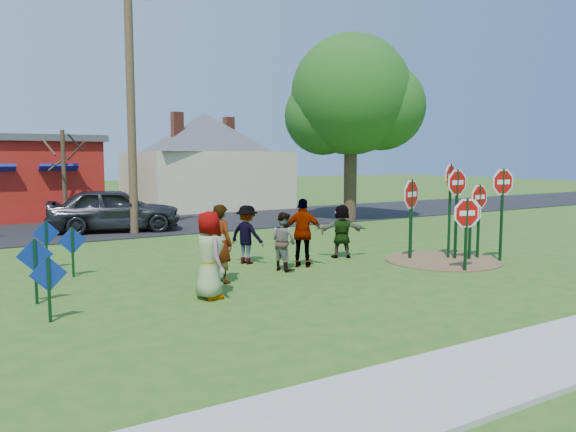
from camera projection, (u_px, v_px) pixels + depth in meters
name	position (u px, v px, depth m)	size (l,w,h in m)	color
ground	(287.00, 272.00, 14.25)	(120.00, 120.00, 0.00)	#285A19
sidewalk	(546.00, 355.00, 8.15)	(22.00, 1.80, 0.08)	#9E9E99
road	(147.00, 225.00, 24.00)	(120.00, 7.50, 0.04)	black
dirt_patch	(442.00, 260.00, 15.75)	(3.20, 3.20, 0.03)	brown
cream_house	(205.00, 157.00, 32.06)	(9.40, 9.40, 6.50)	beige
stop_sign_a	(467.00, 219.00, 14.15)	(1.00, 0.25, 2.01)	#0E3516
stop_sign_b	(450.00, 186.00, 15.87)	(0.90, 0.33, 2.84)	#0E3516
stop_sign_c	(502.00, 193.00, 15.41)	(0.98, 0.17, 2.72)	#0E3516
stop_sign_d	(457.00, 191.00, 15.78)	(1.01, 0.07, 2.70)	#0E3516
stop_sign_e	(471.00, 217.00, 15.76)	(1.02, 0.16, 1.86)	#0E3516
stop_sign_f	(479.00, 203.00, 15.95)	(0.96, 0.08, 2.25)	#0E3516
stop_sign_g	(411.00, 201.00, 15.85)	(1.09, 0.39, 2.43)	#0E3516
blue_diamond_a	(49.00, 282.00, 9.83)	(0.64, 0.06, 1.18)	#0E3516
blue_diamond_b	(35.00, 264.00, 11.05)	(0.69, 0.07, 1.32)	#0E3516
blue_diamond_c	(72.00, 246.00, 13.58)	(0.67, 0.06, 1.22)	#0E3516
blue_diamond_d	(46.00, 239.00, 14.43)	(0.67, 0.06, 1.29)	#0E3516
person_a	(209.00, 255.00, 11.48)	(0.88, 0.57, 1.81)	#3B538B
person_b	(221.00, 244.00, 12.92)	(0.67, 0.44, 1.83)	#2B736E
person_c	(284.00, 241.00, 14.37)	(0.73, 0.57, 1.51)	brown
person_d	(247.00, 235.00, 15.27)	(1.03, 0.59, 1.60)	#313136
person_e	(303.00, 233.00, 14.80)	(1.07, 0.44, 1.82)	#483059
person_f	(342.00, 231.00, 16.18)	(1.44, 0.46, 1.55)	#25562C
suv	(114.00, 209.00, 21.73)	(2.00, 4.97, 1.69)	#2D2D31
utility_pole	(131.00, 93.00, 20.69)	(2.43, 0.57, 10.02)	#4C3823
leafy_tree	(354.00, 101.00, 25.08)	(5.88, 5.37, 8.36)	#382819
bare_tree_east	(64.00, 164.00, 23.75)	(1.80, 1.80, 4.04)	#382819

